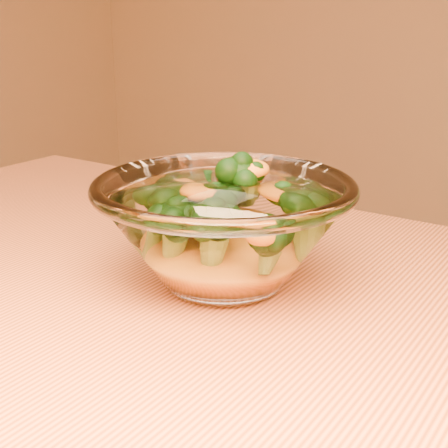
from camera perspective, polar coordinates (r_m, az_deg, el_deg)
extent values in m
cube|color=#DB7741|center=(0.47, -3.11, -14.36)|extent=(1.20, 0.80, 0.04)
cylinder|color=brown|center=(1.19, -13.85, -13.61)|extent=(0.06, 0.06, 0.71)
ellipsoid|color=white|center=(0.57, 0.00, -4.79)|extent=(0.10, 0.10, 0.02)
torus|color=white|center=(0.54, 0.00, 3.43)|extent=(0.23, 0.23, 0.01)
ellipsoid|color=orange|center=(0.56, 0.00, -2.59)|extent=(0.12, 0.12, 0.03)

